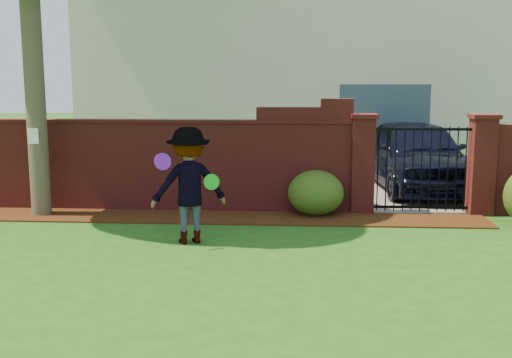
# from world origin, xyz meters

# --- Properties ---
(ground) EXTENTS (80.00, 80.00, 0.01)m
(ground) POSITION_xyz_m (0.00, 0.00, -0.01)
(ground) COLOR #215515
(ground) RESTS_ON ground
(mulch_bed) EXTENTS (11.10, 1.08, 0.03)m
(mulch_bed) POSITION_xyz_m (-0.95, 3.34, 0.01)
(mulch_bed) COLOR #351A09
(mulch_bed) RESTS_ON ground
(brick_wall) EXTENTS (8.70, 0.31, 2.16)m
(brick_wall) POSITION_xyz_m (-2.01, 4.00, 0.93)
(brick_wall) COLOR maroon
(brick_wall) RESTS_ON ground
(pillar_left) EXTENTS (0.50, 0.50, 1.88)m
(pillar_left) POSITION_xyz_m (2.40, 4.00, 0.96)
(pillar_left) COLOR maroon
(pillar_left) RESTS_ON ground
(pillar_right) EXTENTS (0.50, 0.50, 1.88)m
(pillar_right) POSITION_xyz_m (4.60, 4.00, 0.96)
(pillar_right) COLOR maroon
(pillar_right) RESTS_ON ground
(iron_gate) EXTENTS (1.78, 0.03, 1.60)m
(iron_gate) POSITION_xyz_m (3.50, 4.00, 0.85)
(iron_gate) COLOR black
(iron_gate) RESTS_ON ground
(driveway) EXTENTS (3.20, 8.00, 0.01)m
(driveway) POSITION_xyz_m (3.50, 8.00, 0.01)
(driveway) COLOR gray
(driveway) RESTS_ON ground
(house) EXTENTS (12.40, 6.40, 6.30)m
(house) POSITION_xyz_m (1.00, 12.00, 3.16)
(house) COLOR #F4E6CC
(house) RESTS_ON ground
(car) EXTENTS (2.28, 4.90, 1.62)m
(car) POSITION_xyz_m (3.93, 6.37, 0.81)
(car) COLOR black
(car) RESTS_ON ground
(paper_notice) EXTENTS (0.20, 0.01, 0.28)m
(paper_notice) POSITION_xyz_m (-3.60, 3.21, 1.50)
(paper_notice) COLOR white
(paper_notice) RESTS_ON tree
(shrub_left) EXTENTS (1.04, 1.04, 0.85)m
(shrub_left) POSITION_xyz_m (1.52, 3.71, 0.43)
(shrub_left) COLOR #254B16
(shrub_left) RESTS_ON ground
(man) EXTENTS (1.32, 1.01, 1.80)m
(man) POSITION_xyz_m (-0.49, 1.62, 0.90)
(man) COLOR gray
(man) RESTS_ON ground
(frisbee_purple) EXTENTS (0.25, 0.21, 0.25)m
(frisbee_purple) POSITION_xyz_m (-0.80, 1.23, 1.32)
(frisbee_purple) COLOR purple
(frisbee_purple) RESTS_ON man
(frisbee_green) EXTENTS (0.25, 0.09, 0.24)m
(frisbee_green) POSITION_xyz_m (-0.12, 1.51, 0.98)
(frisbee_green) COLOR green
(frisbee_green) RESTS_ON man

